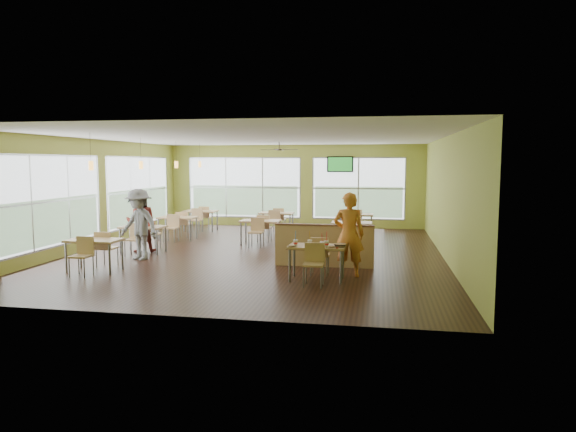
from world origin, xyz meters
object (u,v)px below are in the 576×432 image
Objects in this scene: main_table at (317,251)px; half_wall_divider at (324,245)px; food_basket at (340,245)px; man_plaid at (349,234)px.

half_wall_divider is (0.00, 1.45, -0.11)m from main_table.
main_table is 0.53m from food_basket.
main_table is 0.88m from man_plaid.
man_plaid reaches higher than main_table.
half_wall_divider is 1.22m from man_plaid.
half_wall_divider is 1.28× the size of man_plaid.
man_plaid reaches higher than food_basket.
man_plaid is (0.65, 0.50, 0.31)m from main_table.
half_wall_divider is 8.76× the size of food_basket.
half_wall_divider is at bearing 90.00° from main_table.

